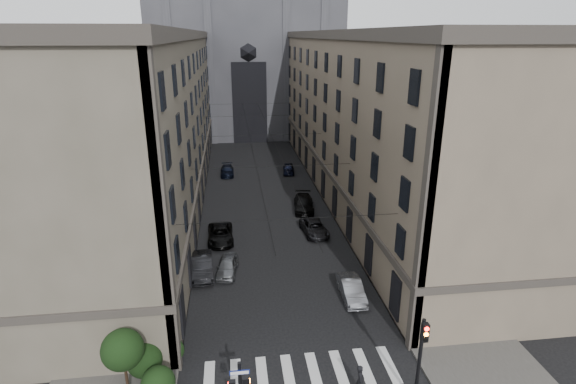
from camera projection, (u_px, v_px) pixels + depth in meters
name	position (u px, v px, depth m)	size (l,w,h in m)	color
sidewalk_left	(174.00, 197.00, 53.60)	(7.00, 80.00, 0.15)	#383533
sidewalk_right	(346.00, 190.00, 56.11)	(7.00, 80.00, 0.15)	#383533
zebra_crossing	(301.00, 372.00, 25.87)	(11.00, 3.20, 0.01)	beige
building_left	(141.00, 120.00, 50.17)	(13.60, 60.60, 18.85)	#514B3E
building_right	(373.00, 115.00, 53.39)	(13.60, 60.60, 18.85)	brown
gothic_tower	(245.00, 38.00, 85.43)	(35.00, 23.00, 58.00)	#2D2D33
traffic_light_right	(421.00, 353.00, 22.57)	(0.34, 0.50, 5.20)	black
shrub_cluster	(142.00, 360.00, 24.23)	(3.90, 4.40, 3.90)	black
tram_wires	(261.00, 136.00, 52.13)	(14.00, 60.00, 0.43)	black
car_left_near	(227.00, 266.00, 36.40)	(1.55, 3.86, 1.31)	slate
car_left_midnear	(202.00, 266.00, 36.17)	(1.64, 4.72, 1.55)	black
car_left_midfar	(221.00, 234.00, 42.08)	(2.31, 5.02, 1.39)	black
car_left_far	(227.00, 171.00, 61.97)	(1.78, 4.37, 1.27)	black
car_right_near	(351.00, 289.00, 33.00)	(1.47, 4.23, 1.39)	gray
car_right_midnear	(314.00, 228.00, 43.63)	(2.12, 4.59, 1.28)	black
car_right_midfar	(304.00, 204.00, 49.60)	(2.09, 5.15, 1.49)	black
car_right_far	(288.00, 169.00, 62.83)	(1.53, 3.81, 1.30)	black
pedestrian	(360.00, 380.00, 24.04)	(0.67, 0.44, 1.82)	black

